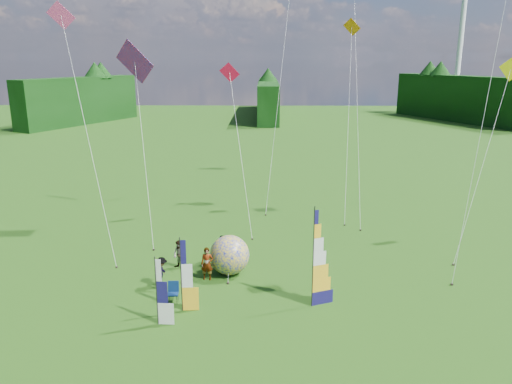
{
  "coord_description": "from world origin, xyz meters",
  "views": [
    {
      "loc": [
        -0.54,
        -20.48,
        12.13
      ],
      "look_at": [
        -1.0,
        4.0,
        5.5
      ],
      "focal_mm": 35.0,
      "sensor_mm": 36.0,
      "label": 1
    }
  ],
  "objects_px": {
    "side_banner_far": "(157,292)",
    "spectator_b": "(180,255)",
    "spectator_a": "(207,264)",
    "spectator_d": "(222,249)",
    "kite_whale": "(358,93)",
    "side_banner_left": "(181,276)",
    "camp_chair": "(173,292)",
    "spectator_c": "(162,272)",
    "bol_inflatable": "(229,255)",
    "feather_banner_main": "(313,259)"
  },
  "relations": [
    {
      "from": "feather_banner_main",
      "to": "spectator_b",
      "type": "height_order",
      "value": "feather_banner_main"
    },
    {
      "from": "kite_whale",
      "to": "spectator_a",
      "type": "bearing_deg",
      "value": -113.86
    },
    {
      "from": "side_banner_left",
      "to": "bol_inflatable",
      "type": "distance_m",
      "value": 4.91
    },
    {
      "from": "spectator_b",
      "to": "spectator_d",
      "type": "relative_size",
      "value": 0.98
    },
    {
      "from": "spectator_c",
      "to": "bol_inflatable",
      "type": "bearing_deg",
      "value": -63.64
    },
    {
      "from": "spectator_b",
      "to": "bol_inflatable",
      "type": "bearing_deg",
      "value": 21.46
    },
    {
      "from": "bol_inflatable",
      "to": "spectator_b",
      "type": "relative_size",
      "value": 1.33
    },
    {
      "from": "spectator_b",
      "to": "camp_chair",
      "type": "bearing_deg",
      "value": -51.38
    },
    {
      "from": "feather_banner_main",
      "to": "spectator_a",
      "type": "height_order",
      "value": "feather_banner_main"
    },
    {
      "from": "side_banner_far",
      "to": "bol_inflatable",
      "type": "relative_size",
      "value": 1.43
    },
    {
      "from": "feather_banner_main",
      "to": "spectator_c",
      "type": "height_order",
      "value": "feather_banner_main"
    },
    {
      "from": "kite_whale",
      "to": "side_banner_far",
      "type": "bearing_deg",
      "value": -110.02
    },
    {
      "from": "spectator_b",
      "to": "spectator_d",
      "type": "distance_m",
      "value": 2.59
    },
    {
      "from": "side_banner_left",
      "to": "camp_chair",
      "type": "bearing_deg",
      "value": 120.72
    },
    {
      "from": "bol_inflatable",
      "to": "feather_banner_main",
      "type": "bearing_deg",
      "value": -41.03
    },
    {
      "from": "side_banner_left",
      "to": "camp_chair",
      "type": "relative_size",
      "value": 3.54
    },
    {
      "from": "bol_inflatable",
      "to": "kite_whale",
      "type": "xyz_separation_m",
      "value": [
        9.27,
        13.37,
        8.29
      ]
    },
    {
      "from": "bol_inflatable",
      "to": "spectator_c",
      "type": "xyz_separation_m",
      "value": [
        -3.56,
        -1.76,
        -0.3
      ]
    },
    {
      "from": "spectator_c",
      "to": "kite_whale",
      "type": "xyz_separation_m",
      "value": [
        12.84,
        15.13,
        8.59
      ]
    },
    {
      "from": "feather_banner_main",
      "to": "camp_chair",
      "type": "xyz_separation_m",
      "value": [
        -7.06,
        0.32,
        -2.01
      ]
    },
    {
      "from": "feather_banner_main",
      "to": "kite_whale",
      "type": "bearing_deg",
      "value": 51.91
    },
    {
      "from": "feather_banner_main",
      "to": "side_banner_far",
      "type": "distance_m",
      "value": 7.66
    },
    {
      "from": "side_banner_far",
      "to": "bol_inflatable",
      "type": "bearing_deg",
      "value": 65.96
    },
    {
      "from": "camp_chair",
      "to": "kite_whale",
      "type": "bearing_deg",
      "value": 53.28
    },
    {
      "from": "side_banner_left",
      "to": "camp_chair",
      "type": "distance_m",
      "value": 1.73
    },
    {
      "from": "bol_inflatable",
      "to": "spectator_c",
      "type": "relative_size",
      "value": 1.35
    },
    {
      "from": "feather_banner_main",
      "to": "kite_whale",
      "type": "relative_size",
      "value": 0.27
    },
    {
      "from": "feather_banner_main",
      "to": "side_banner_left",
      "type": "height_order",
      "value": "feather_banner_main"
    },
    {
      "from": "side_banner_left",
      "to": "spectator_b",
      "type": "height_order",
      "value": "side_banner_left"
    },
    {
      "from": "kite_whale",
      "to": "spectator_c",
      "type": "bearing_deg",
      "value": -117.67
    },
    {
      "from": "spectator_a",
      "to": "bol_inflatable",
      "type": "bearing_deg",
      "value": 37.13
    },
    {
      "from": "side_banner_far",
      "to": "spectator_c",
      "type": "relative_size",
      "value": 1.93
    },
    {
      "from": "feather_banner_main",
      "to": "side_banner_far",
      "type": "bearing_deg",
      "value": 172.11
    },
    {
      "from": "feather_banner_main",
      "to": "spectator_b",
      "type": "distance_m",
      "value": 8.82
    },
    {
      "from": "spectator_b",
      "to": "spectator_a",
      "type": "bearing_deg",
      "value": -5.2
    },
    {
      "from": "side_banner_far",
      "to": "spectator_b",
      "type": "height_order",
      "value": "side_banner_far"
    },
    {
      "from": "spectator_b",
      "to": "camp_chair",
      "type": "height_order",
      "value": "spectator_b"
    },
    {
      "from": "spectator_c",
      "to": "camp_chair",
      "type": "distance_m",
      "value": 2.0
    },
    {
      "from": "side_banner_far",
      "to": "spectator_b",
      "type": "bearing_deg",
      "value": 93.64
    },
    {
      "from": "bol_inflatable",
      "to": "spectator_a",
      "type": "xyz_separation_m",
      "value": [
        -1.21,
        -0.8,
        -0.21
      ]
    },
    {
      "from": "camp_chair",
      "to": "kite_whale",
      "type": "relative_size",
      "value": 0.06
    },
    {
      "from": "spectator_a",
      "to": "spectator_b",
      "type": "distance_m",
      "value": 2.31
    },
    {
      "from": "spectator_a",
      "to": "spectator_d",
      "type": "bearing_deg",
      "value": 78.06
    },
    {
      "from": "spectator_a",
      "to": "spectator_c",
      "type": "distance_m",
      "value": 2.55
    },
    {
      "from": "feather_banner_main",
      "to": "side_banner_far",
      "type": "xyz_separation_m",
      "value": [
        -7.37,
        -1.89,
        -0.89
      ]
    },
    {
      "from": "side_banner_left",
      "to": "camp_chair",
      "type": "xyz_separation_m",
      "value": [
        -0.63,
        0.9,
        -1.34
      ]
    },
    {
      "from": "spectator_d",
      "to": "kite_whale",
      "type": "height_order",
      "value": "kite_whale"
    },
    {
      "from": "bol_inflatable",
      "to": "kite_whale",
      "type": "distance_m",
      "value": 18.26
    },
    {
      "from": "spectator_a",
      "to": "camp_chair",
      "type": "distance_m",
      "value": 3.11
    },
    {
      "from": "spectator_b",
      "to": "kite_whale",
      "type": "xyz_separation_m",
      "value": [
        12.27,
        12.7,
        8.57
      ]
    }
  ]
}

